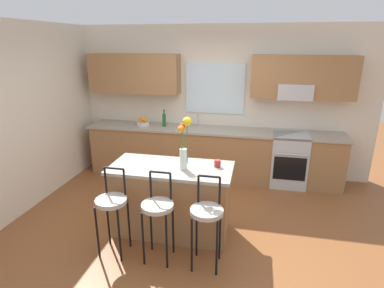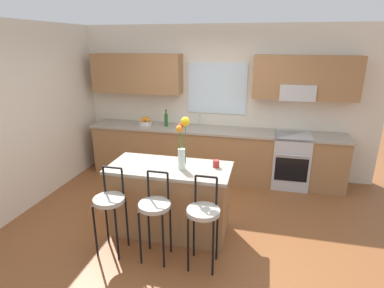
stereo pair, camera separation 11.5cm
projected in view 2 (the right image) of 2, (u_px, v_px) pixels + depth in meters
ground_plane at (191, 226)px, 4.26m from camera, size 14.00×14.00×0.00m
wall_left at (31, 115)px, 4.68m from camera, size 0.12×4.60×2.70m
back_wall_assembly at (218, 94)px, 5.62m from camera, size 5.60×0.50×2.70m
counter_run at (213, 153)px, 5.69m from camera, size 4.56×0.64×0.92m
sink_faucet at (200, 119)px, 5.70m from camera, size 0.02×0.13×0.23m
oven_range at (290, 160)px, 5.37m from camera, size 0.60×0.64×0.92m
kitchen_island at (170, 199)px, 4.03m from camera, size 1.53×0.71×0.92m
bar_stool_near at (110, 203)px, 3.58m from camera, size 0.36×0.36×1.04m
bar_stool_middle at (155, 209)px, 3.46m from camera, size 0.36×0.36×1.04m
bar_stool_far at (203, 215)px, 3.33m from camera, size 0.36×0.36×1.04m
flower_vase at (182, 142)px, 3.70m from camera, size 0.16×0.12×0.66m
mug_ceramic at (216, 164)px, 3.86m from camera, size 0.08×0.08×0.09m
fruit_bowl_oranges at (145, 122)px, 5.82m from camera, size 0.24×0.24×0.16m
bottle_olive_oil at (166, 120)px, 5.70m from camera, size 0.06×0.06×0.31m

